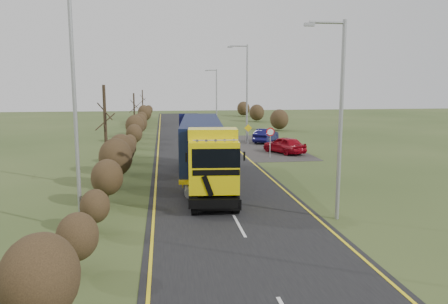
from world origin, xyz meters
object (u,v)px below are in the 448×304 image
(car_red_hatchback, at_px, (284,145))
(speed_sign, at_px, (270,137))
(lorry, at_px, (203,148))
(streetlight_near, at_px, (339,113))
(car_blue_sedan, at_px, (266,136))

(car_red_hatchback, relative_size, speed_sign, 1.73)
(lorry, xyz_separation_m, streetlight_near, (5.30, -7.98, 2.60))
(lorry, distance_m, car_red_hatchback, 13.75)
(car_red_hatchback, distance_m, car_blue_sedan, 7.39)
(streetlight_near, bearing_deg, car_blue_sedan, 83.41)
(car_red_hatchback, height_order, streetlight_near, streetlight_near)
(car_red_hatchback, xyz_separation_m, car_blue_sedan, (0.09, 7.39, -0.02))
(lorry, height_order, car_red_hatchback, lorry)
(lorry, distance_m, streetlight_near, 9.92)
(speed_sign, bearing_deg, streetlight_near, -93.79)
(lorry, distance_m, car_blue_sedan, 20.16)
(speed_sign, bearing_deg, car_blue_sedan, 78.60)
(car_red_hatchback, bearing_deg, lorry, 27.97)
(lorry, xyz_separation_m, car_blue_sedan, (8.34, 18.29, -1.53))
(car_blue_sedan, distance_m, streetlight_near, 26.76)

